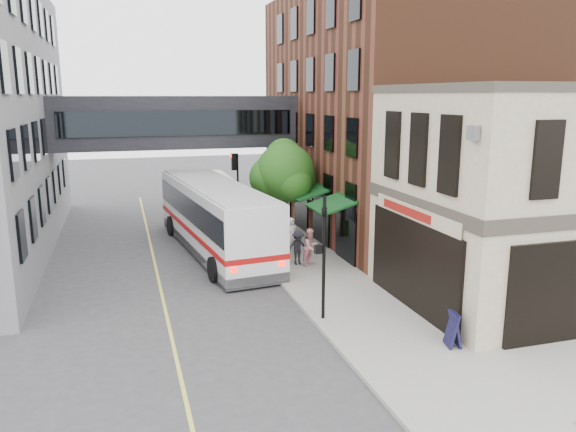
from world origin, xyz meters
TOP-DOWN VIEW (x-y plane):
  - ground at (0.00, 0.00)m, footprint 120.00×120.00m
  - sidewalk_main at (2.00, 14.00)m, footprint 4.00×60.00m
  - corner_building at (8.97, 2.00)m, footprint 10.19×8.12m
  - brick_building at (9.98, 15.00)m, footprint 13.76×18.00m
  - skyway_bridge at (-3.00, 18.00)m, footprint 14.00×3.18m
  - traffic_signal_near at (0.37, 2.00)m, footprint 0.44×0.22m
  - traffic_signal_far at (0.26, 17.00)m, footprint 0.53×0.28m
  - street_sign_pole at (0.39, 7.00)m, footprint 0.08×0.75m
  - street_tree at (2.19, 13.22)m, footprint 3.80×3.20m
  - lane_marking at (-5.00, 10.00)m, footprint 0.12×40.00m
  - bus at (-1.78, 12.48)m, footprint 4.39×13.39m
  - pedestrian_a at (1.74, 10.20)m, footprint 0.82×0.69m
  - pedestrian_b at (2.06, 8.25)m, footprint 1.08×1.01m
  - pedestrian_c at (1.52, 8.52)m, footprint 1.12×0.70m
  - newspaper_box at (2.03, 13.10)m, footprint 0.59×0.56m
  - sandwich_board at (3.60, -1.37)m, footprint 0.54×0.71m

SIDE VIEW (x-z plane):
  - ground at x=0.00m, z-range 0.00..0.00m
  - lane_marking at x=-5.00m, z-range 0.00..0.01m
  - sidewalk_main at x=2.00m, z-range 0.00..0.15m
  - newspaper_box at x=2.03m, z-range 0.15..1.08m
  - sandwich_board at x=3.60m, z-range 0.15..1.29m
  - pedestrian_c at x=1.52m, z-range 0.15..1.81m
  - pedestrian_b at x=2.06m, z-range 0.15..1.93m
  - pedestrian_a at x=1.74m, z-range 0.15..2.05m
  - street_sign_pole at x=0.39m, z-range 0.43..3.43m
  - bus at x=-1.78m, z-range 0.21..3.75m
  - traffic_signal_near at x=0.37m, z-range 0.68..5.28m
  - traffic_signal_far at x=0.26m, z-range 1.09..5.59m
  - street_tree at x=2.19m, z-range 1.11..6.71m
  - corner_building at x=8.97m, z-range -0.01..8.44m
  - skyway_bridge at x=-3.00m, z-range 5.00..8.00m
  - brick_building at x=9.98m, z-range -0.01..13.99m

